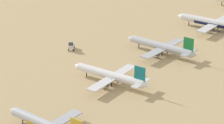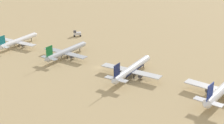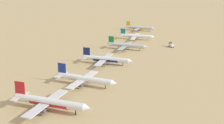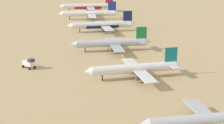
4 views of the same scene
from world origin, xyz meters
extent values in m
plane|color=tan|center=(0.00, 0.00, 0.00)|extent=(1800.00, 1800.00, 0.00)
cylinder|color=silver|center=(-10.82, -103.22, 4.57)|extent=(39.36, 9.64, 4.13)
cone|color=silver|center=(10.29, -106.24, 4.57)|extent=(4.02, 4.50, 4.05)
cone|color=silver|center=(-31.72, -100.23, 4.57)|extent=(3.54, 4.12, 3.72)
cube|color=red|center=(-27.84, -100.79, 9.41)|extent=(5.98, 1.22, 7.62)
cube|color=silver|center=(-28.48, -100.69, 4.98)|extent=(5.30, 13.42, 0.39)
cube|color=silver|center=(-12.43, -102.99, 3.85)|extent=(10.63, 37.39, 0.49)
cylinder|color=#4C4C54|center=(-10.65, -96.65, 2.35)|extent=(4.88, 3.12, 2.50)
cylinder|color=#4C4C54|center=(-12.50, -109.58, 2.35)|extent=(4.88, 3.12, 2.50)
cylinder|color=black|center=(3.92, -105.33, 2.08)|extent=(0.48, 0.48, 4.16)
cylinder|color=black|center=(-13.11, -100.03, 2.08)|extent=(0.48, 0.48, 4.16)
cylinder|color=black|center=(-13.91, -105.64, 2.08)|extent=(0.48, 0.48, 4.16)
cylinder|color=red|center=(-10.82, -103.22, 4.26)|extent=(21.91, 7.15, 4.14)
cylinder|color=white|center=(-3.71, -65.54, 4.21)|extent=(36.18, 10.39, 3.81)
cone|color=white|center=(15.61, -69.16, 4.21)|extent=(3.84, 4.26, 3.73)
cone|color=white|center=(-22.83, -61.96, 4.21)|extent=(3.39, 3.89, 3.43)
cube|color=navy|center=(-19.28, -62.62, 8.67)|extent=(5.48, 1.36, 7.02)
cube|color=silver|center=(-19.87, -62.51, 4.59)|extent=(5.37, 12.42, 0.36)
cube|color=silver|center=(-5.19, -65.26, 3.54)|extent=(11.21, 34.43, 0.45)
cylinder|color=#4C4C54|center=(-3.29, -59.50, 2.17)|extent=(4.56, 3.04, 2.31)
cylinder|color=#4C4C54|center=(-5.51, -71.32, 2.17)|extent=(4.56, 3.04, 2.31)
cylinder|color=black|center=(9.77, -68.07, 1.92)|extent=(0.44, 0.44, 3.83)
cylinder|color=black|center=(-5.69, -62.52, 1.92)|extent=(0.44, 0.44, 3.83)
cylinder|color=black|center=(-6.65, -67.64, 1.92)|extent=(0.44, 0.44, 3.83)
cylinder|color=silver|center=(-1.52, -20.80, 3.96)|extent=(34.10, 5.96, 3.58)
cone|color=silver|center=(16.91, -22.10, 3.96)|extent=(3.26, 3.71, 3.51)
cone|color=silver|center=(-19.76, -19.51, 3.96)|extent=(2.86, 3.40, 3.22)
cube|color=#141E51|center=(-16.38, -19.75, 8.15)|extent=(5.19, 0.69, 6.60)
cube|color=silver|center=(-16.94, -19.71, 4.32)|extent=(3.80, 11.50, 0.34)
cube|color=silver|center=(-2.93, -20.70, 3.33)|extent=(6.96, 32.30, 0.42)
cylinder|color=#4C4C54|center=(-1.78, -15.11, 2.04)|extent=(4.10, 2.44, 2.17)
cylinder|color=#4C4C54|center=(-2.58, -26.40, 2.04)|extent=(4.10, 2.44, 2.17)
cylinder|color=black|center=(11.34, -21.71, 1.80)|extent=(0.41, 0.41, 3.60)
cylinder|color=black|center=(-3.70, -18.19, 1.80)|extent=(0.41, 0.41, 3.60)
cylinder|color=black|center=(-4.05, -23.08, 1.80)|extent=(0.41, 0.41, 3.60)
cylinder|color=#141E51|center=(-1.52, -20.80, 3.69)|extent=(18.87, 4.89, 3.59)
cylinder|color=#B2B7C1|center=(5.50, 23.39, 3.62)|extent=(31.17, 6.83, 3.27)
cone|color=#B2B7C1|center=(22.26, 21.44, 3.62)|extent=(3.11, 3.50, 3.21)
cone|color=#B2B7C1|center=(-11.09, 25.32, 3.62)|extent=(2.73, 3.20, 2.95)
cube|color=#197A38|center=(-8.01, 24.96, 7.45)|extent=(4.74, 0.85, 6.03)
cube|color=#A4A8B2|center=(-8.53, 25.02, 3.94)|extent=(3.93, 10.58, 0.31)
cube|color=#A4A8B2|center=(4.22, 23.54, 3.04)|extent=(7.66, 29.58, 0.39)
cylinder|color=#4C4C54|center=(5.50, 28.59, 1.86)|extent=(3.82, 2.38, 1.98)
cylinder|color=#4C4C54|center=(4.30, 18.33, 1.86)|extent=(3.82, 2.38, 1.98)
cylinder|color=black|center=(17.20, 22.03, 1.64)|extent=(0.38, 0.38, 3.29)
cylinder|color=black|center=(3.62, 25.86, 1.64)|extent=(0.38, 0.38, 3.29)
cylinder|color=black|center=(3.10, 21.42, 1.64)|extent=(0.38, 0.38, 3.29)
cylinder|color=white|center=(8.03, 61.35, 3.45)|extent=(29.70, 4.38, 3.12)
cone|color=white|center=(24.13, 60.66, 3.45)|extent=(2.76, 3.17, 3.06)
cone|color=white|center=(-7.90, 62.02, 3.45)|extent=(2.42, 2.91, 2.81)
cube|color=#14727F|center=(-4.94, 61.90, 7.11)|extent=(4.53, 0.48, 5.76)
cube|color=silver|center=(-5.44, 61.92, 3.77)|extent=(3.05, 9.97, 0.30)
cube|color=silver|center=(6.80, 61.40, 2.91)|extent=(5.29, 28.10, 0.37)
cylinder|color=#4C4C54|center=(7.67, 66.30, 1.78)|extent=(3.53, 2.04, 1.89)
cylinder|color=#4C4C54|center=(7.25, 56.44, 1.78)|extent=(3.53, 2.04, 1.89)
cylinder|color=black|center=(19.27, 60.87, 1.57)|extent=(0.36, 0.36, 3.14)
cylinder|color=black|center=(6.07, 63.57, 1.57)|extent=(0.36, 0.36, 3.14)
cylinder|color=black|center=(5.89, 59.30, 1.57)|extent=(0.36, 0.36, 3.14)
cylinder|color=#B2B7C1|center=(4.94, 102.88, 3.30)|extent=(28.42, 5.73, 2.98)
cube|color=#A4A8B2|center=(3.77, 102.99, 2.78)|extent=(6.51, 26.95, 0.35)
cylinder|color=#4C4C54|center=(3.94, 98.24, 1.70)|extent=(3.46, 2.12, 1.81)
cylinder|color=black|center=(2.79, 101.04, 1.50)|extent=(0.35, 0.35, 3.00)
cylinder|color=gold|center=(4.94, 102.88, 3.07)|extent=(15.76, 4.49, 2.99)
cube|color=silver|center=(42.24, 39.92, 1.95)|extent=(4.77, 5.61, 1.70)
cube|color=#333338|center=(41.31, 41.34, 3.35)|extent=(2.72, 2.64, 1.10)
cylinder|color=black|center=(40.19, 40.94, 0.55)|extent=(0.90, 1.11, 1.10)
cylinder|color=black|center=(42.12, 42.20, 0.55)|extent=(0.90, 1.11, 1.10)
cylinder|color=black|center=(42.36, 37.63, 0.55)|extent=(0.90, 1.11, 1.10)
cylinder|color=black|center=(44.28, 38.89, 0.55)|extent=(0.90, 1.11, 1.10)
camera|label=1|loc=(-76.90, 196.49, 74.73)|focal=74.19mm
camera|label=2|loc=(-143.85, -83.42, 69.39)|focal=54.30mm
camera|label=3|loc=(55.41, -250.29, 74.45)|focal=54.36mm
camera|label=4|loc=(45.61, 165.21, 37.83)|focal=54.65mm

